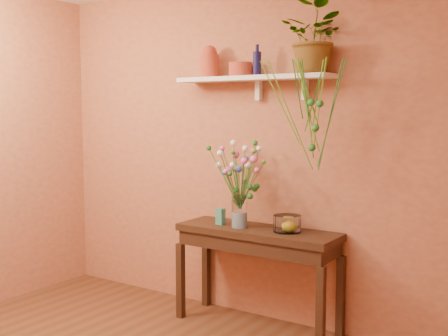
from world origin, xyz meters
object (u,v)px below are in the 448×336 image
terracotta_jug (210,62)px  spider_plant (316,38)px  sideboard (257,243)px  glass_vase (240,214)px  blue_bottle (257,63)px  glass_bowl (287,224)px  bouquet (240,168)px

terracotta_jug → spider_plant: 0.94m
sideboard → spider_plant: 1.59m
glass_vase → spider_plant: bearing=12.5°
blue_bottle → spider_plant: spider_plant is taller
terracotta_jug → glass_bowl: (0.75, -0.07, -1.23)m
sideboard → bouquet: (-0.13, -0.05, 0.58)m
blue_bottle → bouquet: blue_bottle is taller
blue_bottle → glass_vase: size_ratio=0.92×
sideboard → bouquet: 0.59m
terracotta_jug → spider_plant: spider_plant is taller
glass_vase → glass_bowl: glass_vase is taller
bouquet → sideboard: bearing=19.5°
glass_vase → bouquet: size_ratio=0.48×
terracotta_jug → glass_bowl: bearing=-5.4°
terracotta_jug → blue_bottle: (0.45, -0.01, -0.03)m
spider_plant → bouquet: 1.11m
glass_bowl → sideboard: bearing=-175.6°
blue_bottle → bouquet: size_ratio=0.44×
spider_plant → bouquet: bearing=-167.6°
glass_vase → bouquet: bearing=29.7°
terracotta_jug → glass_bowl: size_ratio=1.24×
sideboard → bouquet: bearing=-160.5°
terracotta_jug → bouquet: terracotta_jug is taller
glass_vase → bouquet: (0.00, 0.00, 0.36)m
blue_bottle → bouquet: 0.81m
terracotta_jug → bouquet: bearing=-19.6°
blue_bottle → spider_plant: size_ratio=0.47×
sideboard → glass_vase: glass_vase is taller
sideboard → terracotta_jug: bearing=169.9°
spider_plant → glass_vase: (-0.56, -0.12, -1.30)m
terracotta_jug → glass_vase: size_ratio=1.01×
bouquet → glass_bowl: 0.55m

